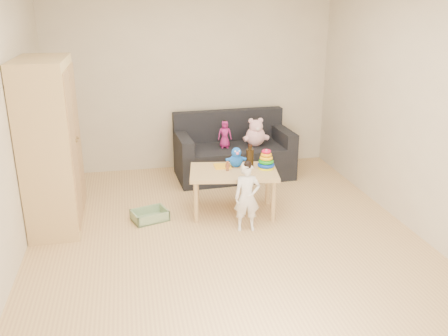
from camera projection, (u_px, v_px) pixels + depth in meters
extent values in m
plane|color=tan|center=(224.00, 234.00, 5.04)|extent=(4.50, 4.50, 0.00)
plane|color=beige|center=(192.00, 79.00, 6.68)|extent=(4.00, 0.00, 4.00)
plane|color=beige|center=(309.00, 206.00, 2.53)|extent=(4.00, 0.00, 4.00)
plane|color=beige|center=(5.00, 124.00, 4.22)|extent=(0.00, 4.50, 4.50)
plane|color=beige|center=(410.00, 105.00, 4.98)|extent=(0.00, 4.50, 4.50)
cube|color=#DBBB78|center=(50.00, 145.00, 4.98)|extent=(0.50, 1.00, 1.80)
cube|color=black|center=(234.00, 161.00, 6.62)|extent=(1.62, 0.87, 0.44)
cube|color=tan|center=(233.00, 192.00, 5.46)|extent=(1.07, 0.77, 0.52)
imported|color=white|center=(247.00, 198.00, 5.01)|extent=(0.29, 0.21, 0.74)
imported|color=#A81F71|center=(225.00, 135.00, 6.41)|extent=(0.20, 0.15, 0.37)
cylinder|color=#FFFB0D|center=(266.00, 167.00, 5.44)|extent=(0.18, 0.18, 0.02)
cylinder|color=silver|center=(266.00, 159.00, 5.41)|extent=(0.02, 0.02, 0.21)
torus|color=#0B38B9|center=(266.00, 165.00, 5.43)|extent=(0.20, 0.20, 0.04)
torus|color=#189516|center=(266.00, 161.00, 5.42)|extent=(0.18, 0.18, 0.04)
torus|color=#FFB80D|center=(266.00, 158.00, 5.41)|extent=(0.15, 0.15, 0.04)
torus|color=#FA9C0D|center=(266.00, 155.00, 5.39)|extent=(0.13, 0.13, 0.04)
torus|color=#EE0E42|center=(266.00, 151.00, 5.38)|extent=(0.11, 0.11, 0.04)
cylinder|color=black|center=(250.00, 158.00, 5.50)|extent=(0.09, 0.09, 0.20)
cylinder|color=black|center=(250.00, 148.00, 5.46)|extent=(0.04, 0.04, 0.06)
cylinder|color=black|center=(250.00, 145.00, 5.45)|extent=(0.05, 0.05, 0.02)
cube|color=yellow|center=(222.00, 166.00, 5.50)|extent=(0.19, 0.19, 0.01)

